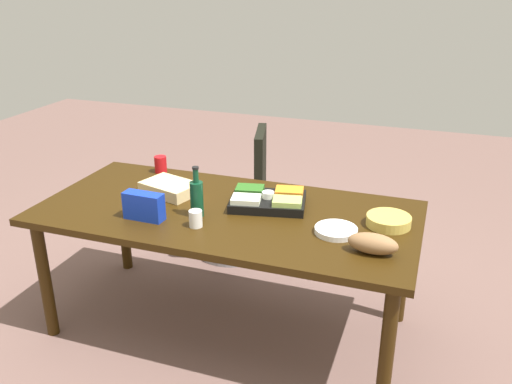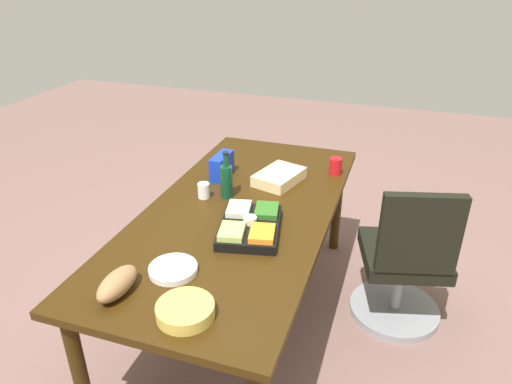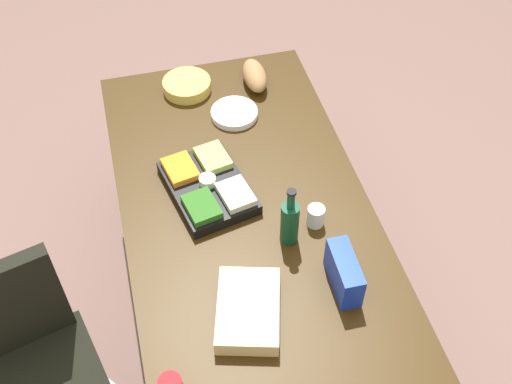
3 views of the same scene
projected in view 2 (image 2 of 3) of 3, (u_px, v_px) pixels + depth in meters
name	position (u px, v px, depth m)	size (l,w,h in m)	color
ground_plane	(241.00, 316.00, 2.98)	(10.00, 10.00, 0.00)	#755750
conference_table	(240.00, 221.00, 2.66)	(2.13, 1.01, 0.78)	#311F08
office_chair	(404.00, 269.00, 2.80)	(0.59, 0.59, 0.97)	gray
paper_plate_stack	(173.00, 269.00, 2.11)	(0.22, 0.22, 0.03)	white
sheet_cake	(279.00, 177.00, 2.93)	(0.32, 0.22, 0.07)	beige
paper_cup	(204.00, 190.00, 2.74)	(0.07, 0.07, 0.09)	white
chip_bowl	(185.00, 310.00, 1.84)	(0.23, 0.23, 0.05)	gold
red_solo_cup	(335.00, 166.00, 3.03)	(0.08, 0.08, 0.11)	red
chip_bag_blue	(222.00, 166.00, 2.98)	(0.22, 0.08, 0.15)	#1434BF
veggie_tray	(250.00, 225.00, 2.40)	(0.47, 0.38, 0.09)	black
bread_loaf	(117.00, 284.00, 1.96)	(0.24, 0.11, 0.10)	#976C44
wine_bottle	(226.00, 180.00, 2.72)	(0.08, 0.08, 0.28)	#0F3F26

